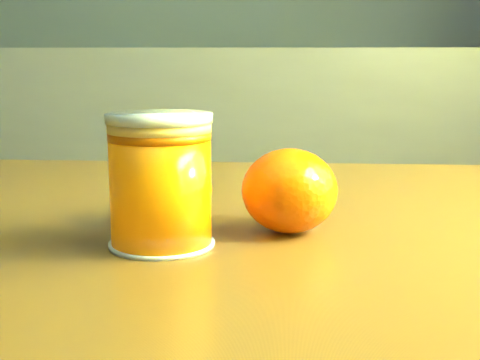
{
  "coord_description": "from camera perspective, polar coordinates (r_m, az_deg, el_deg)",
  "views": [
    {
      "loc": [
        0.96,
        -0.44,
        0.88
      ],
      "look_at": [
        0.93,
        0.04,
        0.79
      ],
      "focal_mm": 50.0,
      "sensor_mm": 36.0,
      "label": 1
    }
  ],
  "objects": [
    {
      "name": "table",
      "position": [
        0.56,
        -1.72,
        -13.84
      ],
      "size": [
        1.0,
        0.71,
        0.75
      ],
      "rotation": [
        0.0,
        0.0,
        -0.01
      ],
      "color": "brown",
      "rests_on": "ground"
    },
    {
      "name": "juice_glass",
      "position": [
        0.49,
        -6.79,
        -0.12
      ],
      "size": [
        0.08,
        0.08,
        0.1
      ],
      "rotation": [
        0.0,
        0.0,
        -0.35
      ],
      "color": "orange",
      "rests_on": "table"
    },
    {
      "name": "orange_front",
      "position": [
        0.53,
        4.25,
        -0.92
      ],
      "size": [
        0.1,
        0.1,
        0.07
      ],
      "primitive_type": "ellipsoid",
      "rotation": [
        0.0,
        0.0,
        0.33
      ],
      "color": "#DB5504",
      "rests_on": "table"
    },
    {
      "name": "orange_back",
      "position": [
        0.56,
        -5.61,
        -0.78
      ],
      "size": [
        0.08,
        0.08,
        0.06
      ],
      "primitive_type": "ellipsoid",
      "rotation": [
        0.0,
        0.0,
        -0.23
      ],
      "color": "#DB5504",
      "rests_on": "table"
    }
  ]
}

